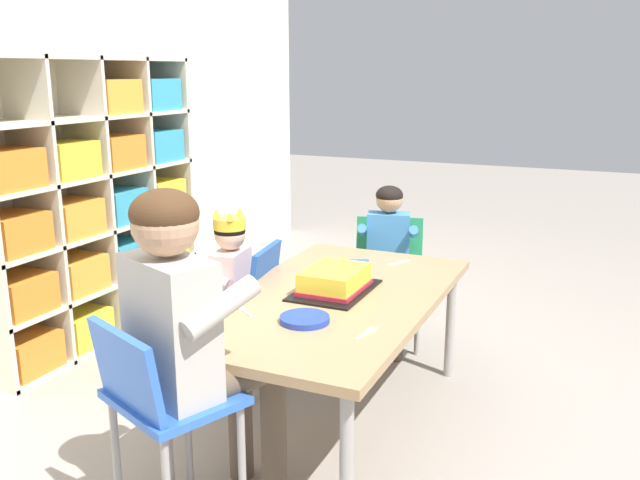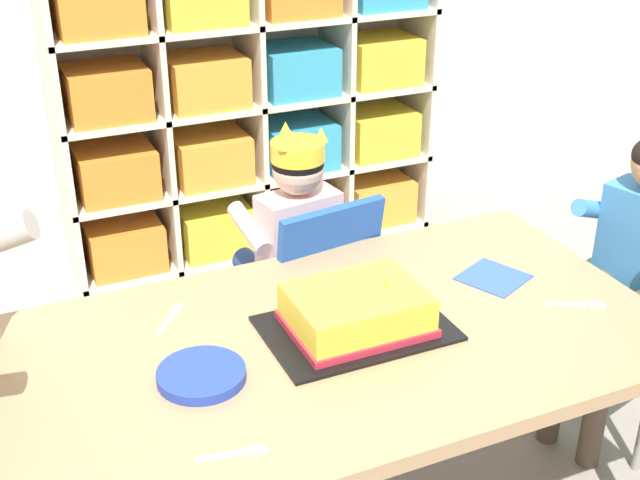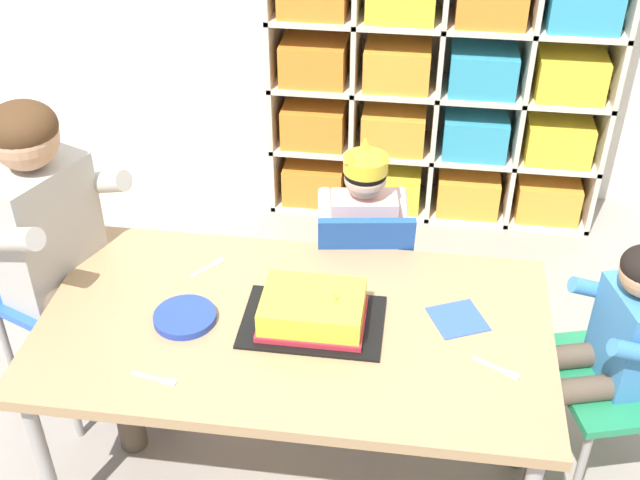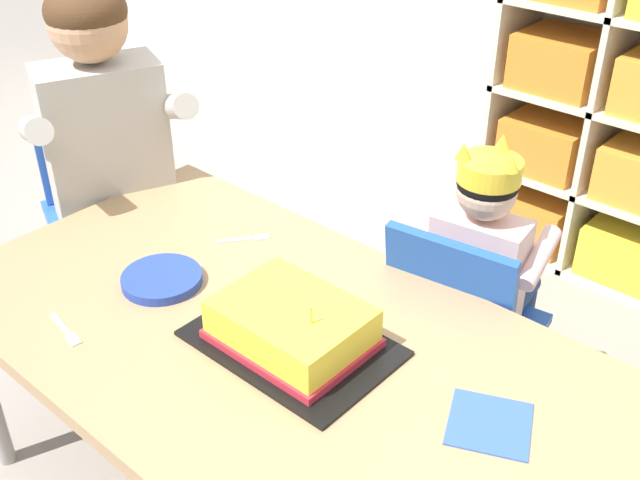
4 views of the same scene
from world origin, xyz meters
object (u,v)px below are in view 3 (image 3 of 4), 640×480
at_px(classroom_chair_adult_side, 48,282).
at_px(birthday_cake_on_tray, 313,312).
at_px(fork_near_child_seat, 499,369).
at_px(classroom_chair_blue, 363,273).
at_px(fork_by_napkin, 210,266).
at_px(classroom_chair_guest_side, 633,373).
at_px(guest_at_table_side, 609,342).
at_px(paper_plate_stack, 185,317).
at_px(adult_helper_seated, 62,235).
at_px(activity_table, 294,335).
at_px(fork_near_cake_tray, 157,379).
at_px(child_with_crown, 363,223).

bearing_deg(classroom_chair_adult_side, birthday_cake_on_tray, -79.93).
relative_size(birthday_cake_on_tray, fork_near_child_seat, 3.16).
bearing_deg(classroom_chair_blue, birthday_cake_on_tray, 69.63).
bearing_deg(fork_near_child_seat, classroom_chair_adult_side, 14.37).
height_order(classroom_chair_adult_side, fork_near_child_seat, classroom_chair_adult_side).
bearing_deg(fork_near_child_seat, fork_by_napkin, 5.98).
distance_m(classroom_chair_guest_side, fork_near_child_seat, 0.46).
xyz_separation_m(classroom_chair_guest_side, birthday_cake_on_tray, (-0.89, -0.08, 0.18)).
xyz_separation_m(guest_at_table_side, paper_plate_stack, (-1.14, -0.08, 0.03)).
bearing_deg(fork_by_napkin, adult_helper_seated, -44.39).
bearing_deg(guest_at_table_side, activity_table, -102.09).
distance_m(guest_at_table_side, fork_near_child_seat, 0.34).
xyz_separation_m(classroom_chair_blue, fork_near_child_seat, (0.40, -0.57, 0.17)).
distance_m(classroom_chair_guest_side, birthday_cake_on_tray, 0.91).
distance_m(classroom_chair_guest_side, fork_near_cake_tray, 1.30).
xyz_separation_m(adult_helper_seated, classroom_chair_guest_side, (1.64, -0.07, -0.26)).
bearing_deg(birthday_cake_on_tray, activity_table, -170.02).
xyz_separation_m(classroom_chair_adult_side, paper_plate_stack, (0.51, -0.22, 0.11)).
relative_size(classroom_chair_guest_side, fork_near_cake_tray, 5.14).
xyz_separation_m(classroom_chair_guest_side, guest_at_table_side, (-0.10, -0.03, 0.13)).
height_order(classroom_chair_blue, guest_at_table_side, guest_at_table_side).
height_order(child_with_crown, fork_by_napkin, child_with_crown).
distance_m(birthday_cake_on_tray, fork_near_cake_tray, 0.45).
xyz_separation_m(birthday_cake_on_tray, fork_by_napkin, (-0.34, 0.21, -0.04)).
distance_m(fork_near_cake_tray, fork_near_child_seat, 0.86).
relative_size(adult_helper_seated, guest_at_table_side, 1.29).
xyz_separation_m(paper_plate_stack, fork_near_cake_tray, (-0.01, -0.23, -0.01)).
xyz_separation_m(fork_by_napkin, fork_near_child_seat, (0.83, -0.32, 0.00)).
bearing_deg(fork_near_child_seat, fork_near_cake_tray, 37.10).
xyz_separation_m(classroom_chair_blue, fork_near_cake_tray, (-0.45, -0.72, 0.17)).
xyz_separation_m(adult_helper_seated, paper_plate_stack, (0.41, -0.18, -0.11)).
xyz_separation_m(classroom_chair_adult_side, guest_at_table_side, (1.65, -0.14, 0.09)).
relative_size(adult_helper_seated, fork_by_napkin, 10.00).
height_order(adult_helper_seated, paper_plate_stack, adult_helper_seated).
relative_size(classroom_chair_guest_side, birthday_cake_on_tray, 1.65).
distance_m(activity_table, fork_near_cake_tray, 0.40).
height_order(classroom_chair_adult_side, adult_helper_seated, adult_helper_seated).
xyz_separation_m(child_with_crown, guest_at_table_side, (0.71, -0.52, 0.03)).
bearing_deg(classroom_chair_adult_side, classroom_chair_blue, -51.84).
xyz_separation_m(activity_table, classroom_chair_adult_side, (-0.81, 0.20, -0.06)).
height_order(guest_at_table_side, birthday_cake_on_tray, guest_at_table_side).
distance_m(activity_table, classroom_chair_guest_side, 0.95).
height_order(child_with_crown, classroom_chair_adult_side, child_with_crown).
relative_size(classroom_chair_blue, adult_helper_seated, 0.62).
relative_size(adult_helper_seated, fork_near_child_seat, 8.77).
relative_size(fork_near_cake_tray, fork_near_child_seat, 1.02).
xyz_separation_m(child_with_crown, classroom_chair_guest_side, (0.80, -0.49, -0.10)).
relative_size(classroom_chair_blue, birthday_cake_on_tray, 1.71).
xyz_separation_m(classroom_chair_guest_side, fork_near_cake_tray, (-1.24, -0.34, 0.15)).
xyz_separation_m(activity_table, fork_near_cake_tray, (-0.31, -0.26, 0.04)).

